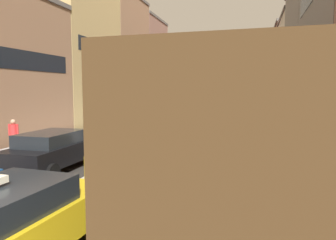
% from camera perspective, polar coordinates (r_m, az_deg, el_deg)
% --- Properties ---
extents(sidewalk_left, '(2.60, 64.00, 0.14)m').
position_cam_1_polar(sidewalk_left, '(25.37, -10.07, -1.36)').
color(sidewalk_left, '#B8B8B8').
rests_on(sidewalk_left, ground).
extents(lane_stripe_left, '(0.16, 60.00, 0.01)m').
position_cam_1_polar(lane_stripe_left, '(23.72, 0.96, -1.91)').
color(lane_stripe_left, silver).
rests_on(lane_stripe_left, ground).
extents(lane_stripe_right, '(0.16, 60.00, 0.01)m').
position_cam_1_polar(lane_stripe_right, '(23.16, 9.17, -2.17)').
color(lane_stripe_right, silver).
rests_on(lane_stripe_right, ground).
extents(building_row_left, '(7.20, 43.90, 13.35)m').
position_cam_1_polar(building_row_left, '(30.82, -16.66, 10.47)').
color(building_row_left, '#936B5B').
rests_on(building_row_left, ground).
extents(removalist_box_truck, '(2.96, 7.79, 3.58)m').
position_cam_1_polar(removalist_box_truck, '(6.40, 12.58, -4.70)').
color(removalist_box_truck, '#A51E1E').
rests_on(removalist_box_truck, ground).
extents(taxi_centre_lane_front, '(2.29, 4.41, 1.66)m').
position_cam_1_polar(taxi_centre_lane_front, '(6.33, -27.19, -16.39)').
color(taxi_centre_lane_front, yellow).
rests_on(taxi_centre_lane_front, ground).
extents(sedan_centre_lane_second, '(2.15, 4.35, 1.49)m').
position_cam_1_polar(sedan_centre_lane_second, '(11.74, -5.64, -5.76)').
color(sedan_centre_lane_second, '#B29319').
rests_on(sedan_centre_lane_second, ground).
extents(wagon_left_lane_second, '(2.09, 4.31, 1.49)m').
position_cam_1_polar(wagon_left_lane_second, '(12.96, -19.76, -4.99)').
color(wagon_left_lane_second, black).
rests_on(wagon_left_lane_second, ground).
extents(hatchback_centre_lane_third, '(2.30, 4.41, 1.49)m').
position_cam_1_polar(hatchback_centre_lane_third, '(17.30, 2.16, -2.07)').
color(hatchback_centre_lane_third, silver).
rests_on(hatchback_centre_lane_third, ground).
extents(sedan_left_lane_third, '(2.25, 4.39, 1.49)m').
position_cam_1_polar(sedan_left_lane_third, '(18.01, -9.03, -1.84)').
color(sedan_left_lane_third, '#A51E1E').
rests_on(sedan_left_lane_third, ground).
extents(coupe_centre_lane_fourth, '(2.23, 4.38, 1.49)m').
position_cam_1_polar(coupe_centre_lane_fourth, '(23.26, 5.16, -0.12)').
color(coupe_centre_lane_fourth, '#759EB7').
rests_on(coupe_centre_lane_fourth, ground).
extents(sedan_left_lane_fourth, '(2.12, 4.33, 1.49)m').
position_cam_1_polar(sedan_left_lane_fourth, '(23.86, -3.58, 0.03)').
color(sedan_left_lane_fourth, '#19592D').
rests_on(sedan_left_lane_fourth, ground).
extents(sedan_centre_lane_fifth, '(2.10, 4.32, 1.49)m').
position_cam_1_polar(sedan_centre_lane_fifth, '(29.15, 7.35, 1.00)').
color(sedan_centre_lane_fifth, gray).
rests_on(sedan_centre_lane_fifth, ground).
extents(sedan_right_lane_behind_truck, '(2.21, 4.37, 1.49)m').
position_cam_1_polar(sedan_right_lane_behind_truck, '(13.42, 12.99, -4.45)').
color(sedan_right_lane_behind_truck, beige).
rests_on(sedan_right_lane_behind_truck, ground).
extents(bus_mid_queue_primary, '(3.08, 10.58, 2.90)m').
position_cam_1_polar(bus_mid_queue_primary, '(37.34, 13.97, 3.36)').
color(bus_mid_queue_primary, '#B21919').
rests_on(bus_mid_queue_primary, ground).
extents(bus_far_queue_secondary, '(3.08, 10.58, 5.06)m').
position_cam_1_polar(bus_far_queue_secondary, '(51.37, 6.80, 5.24)').
color(bus_far_queue_secondary, '#B21919').
rests_on(bus_far_queue_secondary, ground).
extents(pedestrian_near_kerb, '(0.54, 0.34, 1.66)m').
position_cam_1_polar(pedestrian_near_kerb, '(16.99, -25.81, -2.26)').
color(pedestrian_near_kerb, '#262D47').
rests_on(pedestrian_near_kerb, ground).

